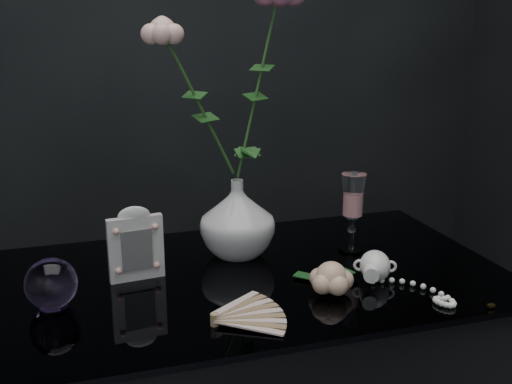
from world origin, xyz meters
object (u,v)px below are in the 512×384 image
object	(u,v)px
wine_glass	(352,213)
loose_rose	(331,278)
pearl_jar	(375,264)
paperweight	(51,284)
vase	(237,218)
picture_frame	(136,243)

from	to	relation	value
wine_glass	loose_rose	world-z (taller)	wine_glass
wine_glass	pearl_jar	size ratio (longest dim) A/B	0.81
loose_rose	pearl_jar	distance (m)	0.11
wine_glass	paperweight	world-z (taller)	wine_glass
vase	paperweight	bearing A→B (deg)	-159.44
wine_glass	paperweight	xyz separation A→B (m)	(-0.63, -0.09, -0.04)
loose_rose	vase	bearing A→B (deg)	126.98
paperweight	vase	bearing A→B (deg)	20.56
pearl_jar	wine_glass	bearing A→B (deg)	104.06
picture_frame	loose_rose	world-z (taller)	picture_frame
vase	pearl_jar	xyz separation A→B (m)	(0.22, -0.20, -0.05)
vase	wine_glass	distance (m)	0.25
loose_rose	pearl_jar	xyz separation A→B (m)	(0.11, 0.03, 0.00)
paperweight	wine_glass	bearing A→B (deg)	8.49
vase	loose_rose	world-z (taller)	vase
loose_rose	paperweight	bearing A→B (deg)	-179.68
picture_frame	vase	bearing A→B (deg)	9.90
vase	loose_rose	xyz separation A→B (m)	(0.11, -0.24, -0.05)
wine_glass	picture_frame	xyz separation A→B (m)	(-0.47, -0.01, -0.01)
vase	picture_frame	size ratio (longest dim) A/B	1.12
picture_frame	loose_rose	xyz separation A→B (m)	(0.34, -0.17, -0.04)
pearl_jar	loose_rose	bearing A→B (deg)	-140.30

